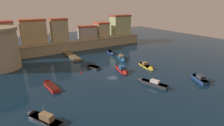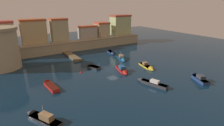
# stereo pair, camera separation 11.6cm
# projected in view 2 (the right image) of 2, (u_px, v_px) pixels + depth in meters

# --- Properties ---
(ground_plane) EXTENTS (138.91, 138.91, 0.00)m
(ground_plane) POSITION_uv_depth(u_px,v_px,m) (113.00, 69.00, 47.75)
(ground_plane) COLOR #0C2338
(quay_wall) EXTENTS (56.03, 3.66, 3.51)m
(quay_wall) POSITION_uv_depth(u_px,v_px,m) (77.00, 45.00, 67.09)
(quay_wall) COLOR tan
(quay_wall) RESTS_ON ground
(old_town_backdrop) EXTENTS (53.92, 5.28, 8.74)m
(old_town_backdrop) POSITION_uv_depth(u_px,v_px,m) (71.00, 30.00, 68.15)
(old_town_backdrop) COLOR tan
(old_town_backdrop) RESTS_ON ground
(fortress_tower) EXTENTS (9.91, 9.91, 11.06)m
(fortress_tower) POSITION_uv_depth(u_px,v_px,m) (0.00, 48.00, 46.82)
(fortress_tower) COLOR tan
(fortress_tower) RESTS_ON ground
(pier_dock) EXTENTS (2.28, 11.96, 0.70)m
(pier_dock) POSITION_uv_depth(u_px,v_px,m) (72.00, 56.00, 58.82)
(pier_dock) COLOR brown
(pier_dock) RESTS_ON ground
(quay_lamp_0) EXTENTS (0.32, 0.32, 3.86)m
(quay_lamp_0) POSITION_uv_depth(u_px,v_px,m) (50.00, 37.00, 60.86)
(quay_lamp_0) COLOR black
(quay_lamp_0) RESTS_ON quay_wall
(quay_lamp_1) EXTENTS (0.32, 0.32, 3.02)m
(quay_lamp_1) POSITION_uv_depth(u_px,v_px,m) (100.00, 33.00, 70.87)
(quay_lamp_1) COLOR black
(quay_lamp_1) RESTS_ON quay_wall
(moored_boat_0) EXTENTS (2.15, 6.84, 1.39)m
(moored_boat_0) POSITION_uv_depth(u_px,v_px,m) (50.00, 85.00, 37.81)
(moored_boat_0) COLOR red
(moored_boat_0) RESTS_ON ground
(moored_boat_1) EXTENTS (3.94, 6.94, 2.82)m
(moored_boat_1) POSITION_uv_depth(u_px,v_px,m) (122.00, 58.00, 55.97)
(moored_boat_1) COLOR #195689
(moored_boat_1) RESTS_ON ground
(moored_boat_2) EXTENTS (4.68, 7.10, 3.16)m
(moored_boat_2) POSITION_uv_depth(u_px,v_px,m) (41.00, 117.00, 26.96)
(moored_boat_2) COLOR #333338
(moored_boat_2) RESTS_ON ground
(moored_boat_3) EXTENTS (3.23, 6.72, 2.63)m
(moored_boat_3) POSITION_uv_depth(u_px,v_px,m) (123.00, 70.00, 45.86)
(moored_boat_3) COLOR red
(moored_boat_3) RESTS_ON ground
(moored_boat_4) EXTENTS (3.93, 6.11, 1.93)m
(moored_boat_4) POSITION_uv_depth(u_px,v_px,m) (198.00, 78.00, 41.03)
(moored_boat_4) COLOR navy
(moored_boat_4) RESTS_ON ground
(moored_boat_5) EXTENTS (3.19, 4.67, 1.63)m
(moored_boat_5) POSITION_uv_depth(u_px,v_px,m) (92.00, 67.00, 48.84)
(moored_boat_5) COLOR #333338
(moored_boat_5) RESTS_ON ground
(moored_boat_6) EXTENTS (3.12, 6.86, 1.77)m
(moored_boat_6) POSITION_uv_depth(u_px,v_px,m) (148.00, 67.00, 48.64)
(moored_boat_6) COLOR gold
(moored_boat_6) RESTS_ON ground
(moored_boat_7) EXTENTS (2.76, 5.75, 1.31)m
(moored_boat_7) POSITION_uv_depth(u_px,v_px,m) (111.00, 53.00, 62.46)
(moored_boat_7) COLOR navy
(moored_boat_7) RESTS_ON ground
(moored_boat_8) EXTENTS (3.41, 7.36, 1.55)m
(moored_boat_8) POSITION_uv_depth(u_px,v_px,m) (151.00, 83.00, 38.69)
(moored_boat_8) COLOR #333338
(moored_boat_8) RESTS_ON ground
(mooring_buoy_0) EXTENTS (0.53, 0.53, 0.53)m
(mooring_buoy_0) POSITION_uv_depth(u_px,v_px,m) (81.00, 73.00, 45.46)
(mooring_buoy_0) COLOR red
(mooring_buoy_0) RESTS_ON ground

